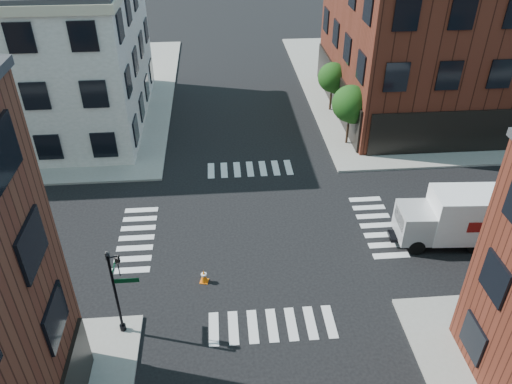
% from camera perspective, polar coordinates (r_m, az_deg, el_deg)
% --- Properties ---
extents(ground, '(120.00, 120.00, 0.00)m').
position_cam_1_polar(ground, '(28.97, 0.32, -4.54)').
color(ground, black).
rests_on(ground, ground).
extents(sidewalk_ne, '(30.00, 30.00, 0.15)m').
position_cam_1_polar(sidewalk_ne, '(52.48, 22.09, 11.45)').
color(sidewalk_ne, gray).
rests_on(sidewalk_ne, ground).
extents(sidewalk_nw, '(30.00, 30.00, 0.15)m').
position_cam_1_polar(sidewalk_nw, '(50.80, -26.71, 9.59)').
color(sidewalk_nw, gray).
rests_on(sidewalk_nw, ground).
extents(building_ne, '(25.00, 16.00, 12.00)m').
position_cam_1_polar(building_ne, '(46.29, 25.61, 15.71)').
color(building_ne, '#491D12').
rests_on(building_ne, ground).
extents(tree_near, '(2.69, 2.69, 4.49)m').
position_cam_1_polar(tree_near, '(37.07, 10.83, 9.67)').
color(tree_near, black).
rests_on(tree_near, ground).
extents(tree_far, '(2.43, 2.43, 4.07)m').
position_cam_1_polar(tree_far, '(42.54, 8.82, 12.66)').
color(tree_far, black).
rests_on(tree_far, ground).
extents(signal_pole, '(1.29, 1.24, 4.60)m').
position_cam_1_polar(signal_pole, '(22.47, -15.68, -10.12)').
color(signal_pole, black).
rests_on(signal_pole, ground).
extents(box_truck, '(7.30, 2.58, 3.26)m').
position_cam_1_polar(box_truck, '(29.55, 22.85, -2.69)').
color(box_truck, white).
rests_on(box_truck, ground).
extents(traffic_cone, '(0.49, 0.49, 0.76)m').
position_cam_1_polar(traffic_cone, '(25.77, -5.97, -9.56)').
color(traffic_cone, orange).
rests_on(traffic_cone, ground).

